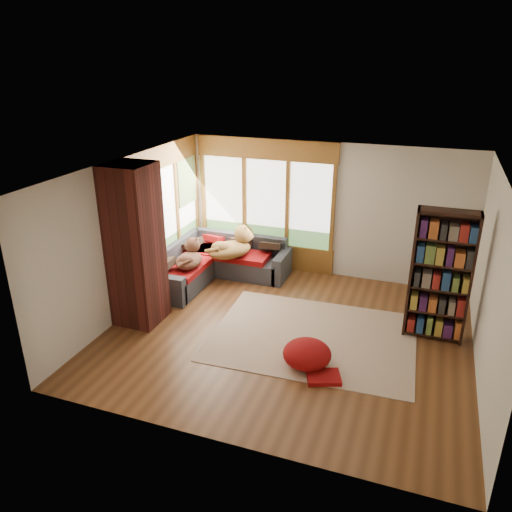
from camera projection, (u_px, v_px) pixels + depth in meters
The scene contains 17 objects.
floor at pixel (287, 334), 7.84m from camera, with size 5.50×5.50×0.00m, color #573118.
ceiling at pixel (291, 170), 6.85m from camera, with size 5.50×5.50×0.00m, color white.
wall_back at pixel (325, 210), 9.52m from camera, with size 5.50×0.04×2.60m, color silver.
wall_front at pixel (221, 345), 5.17m from camera, with size 5.50×0.04×2.60m, color silver.
wall_left at pixel (128, 236), 8.21m from camera, with size 0.04×5.00×2.60m, color silver.
wall_right at pixel (492, 285), 6.49m from camera, with size 0.04×5.00×2.60m, color silver.
windows_back at pixel (266, 202), 9.85m from camera, with size 2.82×0.10×1.90m.
windows_left at pixel (166, 213), 9.22m from camera, with size 0.10×2.62×1.90m.
roller_blind at pixel (187, 181), 9.78m from camera, with size 0.03×0.72×0.90m, color #7D9F5B.
brick_chimney at pixel (135, 246), 7.79m from camera, with size 0.70×0.70×2.60m, color #471914.
sectional_sofa at pixel (216, 260), 9.82m from camera, with size 2.20×2.20×0.80m.
area_rug at pixel (313, 337), 7.76m from camera, with size 3.08×2.36×0.01m, color beige.
bookshelf at pixel (440, 276), 7.40m from camera, with size 0.88×0.29×2.05m.
pouf at pixel (307, 353), 6.99m from camera, with size 0.68×0.68×0.37m, color #970C0C.
dog_tan at pixel (233, 241), 9.43m from camera, with size 0.98×1.05×0.51m.
dog_brindle at pixel (189, 252), 9.06m from camera, with size 0.57×0.80×0.41m.
throw_pillows at pixel (221, 237), 9.76m from camera, with size 1.98×1.68×0.45m.
Camera 1 is at (1.83, -6.55, 4.12)m, focal length 35.00 mm.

